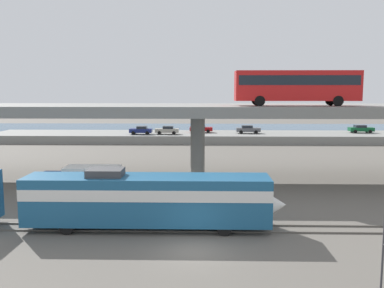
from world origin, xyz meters
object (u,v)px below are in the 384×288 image
object	(u,v)px
train_locomotive	(160,198)
parked_car_3	(201,128)
parked_car_0	(167,130)
transit_bus_on_overpass	(297,85)
parked_car_4	(361,129)
parked_car_1	(248,129)
parked_car_2	(141,130)
service_truck_west	(83,183)

from	to	relation	value
train_locomotive	parked_car_3	xyz separation A→B (m)	(2.66, 51.98, 0.04)
parked_car_0	train_locomotive	bearing A→B (deg)	94.12
train_locomotive	parked_car_3	bearing A→B (deg)	87.07
train_locomotive	parked_car_3	world-z (taller)	train_locomotive
transit_bus_on_overpass	parked_car_4	world-z (taller)	transit_bus_on_overpass
parked_car_1	parked_car_4	size ratio (longest dim) A/B	1.00
parked_car_1	parked_car_3	distance (m)	8.93
parked_car_1	parked_car_3	size ratio (longest dim) A/B	1.03
train_locomotive	parked_car_4	distance (m)	61.73
parked_car_0	parked_car_1	xyz separation A→B (m)	(15.01, 1.95, 0.00)
transit_bus_on_overpass	parked_car_1	distance (m)	37.68
parked_car_1	parked_car_2	distance (m)	19.91
train_locomotive	parked_car_1	distance (m)	51.97
parked_car_0	parked_car_1	bearing A→B (deg)	-172.58
train_locomotive	parked_car_2	size ratio (longest dim) A/B	4.38
service_truck_west	parked_car_2	size ratio (longest dim) A/B	1.67
train_locomotive	service_truck_west	xyz separation A→B (m)	(-7.31, 7.06, -0.55)
parked_car_1	train_locomotive	bearing A→B (deg)	-102.78
service_truck_west	transit_bus_on_overpass	bearing A→B (deg)	-160.82
parked_car_3	transit_bus_on_overpass	bearing A→B (deg)	-76.04
transit_bus_on_overpass	parked_car_1	bearing A→B (deg)	91.01
parked_car_0	parked_car_4	distance (m)	36.69
parked_car_2	parked_car_3	distance (m)	11.50
parked_car_2	train_locomotive	bearing A→B (deg)	99.71
transit_bus_on_overpass	parked_car_3	xyz separation A→B (m)	(-9.49, 38.15, -7.78)
parked_car_2	parked_car_3	world-z (taller)	same
parked_car_0	parked_car_3	xyz separation A→B (m)	(6.17, 3.25, 0.00)
train_locomotive	service_truck_west	size ratio (longest dim) A/B	2.61
train_locomotive	parked_car_4	world-z (taller)	train_locomotive
transit_bus_on_overpass	parked_car_0	world-z (taller)	transit_bus_on_overpass
transit_bus_on_overpass	parked_car_2	world-z (taller)	transit_bus_on_overpass
parked_car_3	parked_car_2	bearing A→B (deg)	-162.08
parked_car_0	parked_car_2	size ratio (longest dim) A/B	1.06
parked_car_1	parked_car_4	bearing A→B (deg)	3.91
parked_car_0	parked_car_4	xyz separation A→B (m)	(36.53, 3.43, 0.00)
parked_car_2	parked_car_3	bearing A→B (deg)	-162.08
train_locomotive	parked_car_0	xyz separation A→B (m)	(-3.51, 48.73, 0.04)
train_locomotive	transit_bus_on_overpass	world-z (taller)	transit_bus_on_overpass
service_truck_west	parked_car_2	world-z (taller)	service_truck_west
parked_car_3	parked_car_4	distance (m)	30.36
service_truck_west	parked_car_0	xyz separation A→B (m)	(3.80, 41.67, 0.60)
parked_car_4	parked_car_2	bearing A→B (deg)	-174.85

